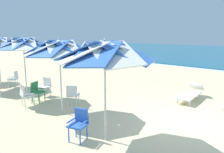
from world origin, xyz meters
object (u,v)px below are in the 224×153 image
(plastic_chair_2, at_px, (37,91))
(plastic_chair_6, at_px, (14,78))
(plastic_chair_1, at_px, (73,94))
(sun_lounger_1, at_px, (190,94))
(beach_umbrella_1, at_px, (59,48))
(plastic_chair_3, at_px, (26,94))
(beach_umbrella_0, at_px, (105,53))
(plastic_chair_4, at_px, (45,86))
(beach_umbrella_2, at_px, (23,44))
(plastic_chair_0, at_px, (79,122))

(plastic_chair_2, bearing_deg, plastic_chair_6, 171.55)
(plastic_chair_1, bearing_deg, sun_lounger_1, 53.25)
(beach_umbrella_1, relative_size, plastic_chair_3, 3.14)
(beach_umbrella_0, bearing_deg, beach_umbrella_1, 171.63)
(beach_umbrella_0, distance_m, plastic_chair_4, 5.59)
(beach_umbrella_1, height_order, beach_umbrella_2, beach_umbrella_2)
(plastic_chair_0, height_order, beach_umbrella_1, beach_umbrella_1)
(beach_umbrella_1, height_order, plastic_chair_2, beach_umbrella_1)
(beach_umbrella_0, xyz_separation_m, sun_lounger_1, (0.05, 5.22, -2.09))
(plastic_chair_4, height_order, plastic_chair_6, same)
(beach_umbrella_0, height_order, plastic_chair_3, beach_umbrella_0)
(plastic_chair_4, bearing_deg, plastic_chair_2, -51.50)
(beach_umbrella_0, bearing_deg, plastic_chair_0, -138.87)
(plastic_chair_3, bearing_deg, plastic_chair_0, -5.30)
(plastic_chair_1, bearing_deg, plastic_chair_4, 178.60)
(plastic_chair_2, bearing_deg, plastic_chair_0, -13.30)
(beach_umbrella_1, xyz_separation_m, plastic_chair_3, (-1.73, -0.50, -1.86))
(plastic_chair_0, relative_size, plastic_chair_1, 1.00)
(beach_umbrella_0, bearing_deg, plastic_chair_2, 174.02)
(plastic_chair_6, bearing_deg, beach_umbrella_2, -12.93)
(beach_umbrella_1, xyz_separation_m, plastic_chair_1, (-0.38, 0.78, -1.86))
(beach_umbrella_1, height_order, plastic_chair_4, beach_umbrella_1)
(plastic_chair_0, relative_size, plastic_chair_6, 1.00)
(sun_lounger_1, bearing_deg, plastic_chair_6, -152.06)
(beach_umbrella_0, bearing_deg, plastic_chair_1, 158.66)
(plastic_chair_1, distance_m, plastic_chair_4, 2.15)
(beach_umbrella_1, distance_m, plastic_chair_1, 2.05)
(beach_umbrella_0, relative_size, plastic_chair_0, 3.16)
(beach_umbrella_2, distance_m, plastic_chair_3, 2.19)
(plastic_chair_0, relative_size, plastic_chair_3, 1.00)
(plastic_chair_0, xyz_separation_m, plastic_chair_6, (-7.40, 1.45, 0.00))
(plastic_chair_3, bearing_deg, plastic_chair_4, 120.99)
(sun_lounger_1, bearing_deg, beach_umbrella_1, -118.67)
(plastic_chair_0, bearing_deg, sun_lounger_1, 84.11)
(beach_umbrella_1, bearing_deg, beach_umbrella_0, -8.37)
(plastic_chair_3, height_order, plastic_chair_6, same)
(beach_umbrella_1, height_order, plastic_chair_6, beach_umbrella_1)
(plastic_chair_1, height_order, plastic_chair_6, same)
(beach_umbrella_0, height_order, plastic_chair_0, beach_umbrella_0)
(plastic_chair_0, xyz_separation_m, beach_umbrella_2, (-4.69, 0.83, 1.93))
(beach_umbrella_1, relative_size, plastic_chair_4, 3.14)
(plastic_chair_1, distance_m, sun_lounger_1, 5.06)
(plastic_chair_1, bearing_deg, beach_umbrella_1, -63.90)
(beach_umbrella_2, distance_m, sun_lounger_1, 7.49)
(beach_umbrella_0, height_order, beach_umbrella_2, beach_umbrella_2)
(beach_umbrella_1, height_order, sun_lounger_1, beach_umbrella_1)
(plastic_chair_1, height_order, beach_umbrella_2, beach_umbrella_2)
(sun_lounger_1, bearing_deg, plastic_chair_2, -134.05)
(beach_umbrella_2, bearing_deg, plastic_chair_4, 83.20)
(plastic_chair_1, bearing_deg, plastic_chair_3, -136.41)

